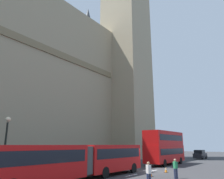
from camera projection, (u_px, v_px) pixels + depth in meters
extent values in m
plane|color=#333335|center=(151.00, 171.00, 24.70)|extent=(160.00, 160.00, 0.00)
cube|color=silver|center=(132.00, 175.00, 21.48)|extent=(2.20, 0.16, 0.01)
cube|color=silver|center=(153.00, 171.00, 25.06)|extent=(2.20, 0.16, 0.01)
cube|color=silver|center=(168.00, 168.00, 28.65)|extent=(2.20, 0.16, 0.01)
cube|color=tan|center=(126.00, 44.00, 56.78)|extent=(9.66, 9.66, 56.43)
cone|color=#383D42|center=(88.00, 17.00, 51.95)|extent=(2.40, 2.40, 4.84)
cube|color=#B20F0F|center=(111.00, 157.00, 22.44)|extent=(7.93, 2.50, 2.50)
cube|color=black|center=(111.00, 153.00, 22.55)|extent=(7.30, 2.54, 0.90)
cube|color=#B20F0F|center=(36.00, 163.00, 15.55)|extent=(7.93, 2.50, 2.50)
cube|color=black|center=(37.00, 156.00, 15.66)|extent=(7.30, 2.54, 0.90)
cylinder|color=#3F3F3F|center=(80.00, 160.00, 19.00)|extent=(2.38, 2.38, 2.25)
cylinder|color=black|center=(133.00, 168.00, 23.49)|extent=(1.00, 0.30, 1.00)
cylinder|color=black|center=(105.00, 172.00, 19.66)|extent=(1.00, 0.30, 1.00)
cube|color=#B20F0F|center=(165.00, 154.00, 33.24)|extent=(9.75, 2.50, 2.40)
cube|color=black|center=(165.00, 151.00, 33.32)|extent=(8.77, 2.54, 0.84)
cube|color=#B20F0F|center=(164.00, 138.00, 33.79)|extent=(9.55, 2.50, 2.10)
cube|color=black|center=(164.00, 138.00, 33.81)|extent=(8.77, 2.54, 0.84)
cylinder|color=black|center=(180.00, 160.00, 34.75)|extent=(1.00, 0.30, 1.00)
cylinder|color=black|center=(164.00, 163.00, 29.89)|extent=(1.00, 0.30, 1.00)
cube|color=black|center=(200.00, 155.00, 46.64)|extent=(4.40, 1.80, 0.90)
cube|color=black|center=(200.00, 152.00, 46.68)|extent=(2.46, 1.66, 0.70)
cylinder|color=black|center=(206.00, 157.00, 47.18)|extent=(0.64, 0.30, 0.64)
cylinder|color=black|center=(203.00, 158.00, 44.99)|extent=(0.64, 0.30, 0.64)
cube|color=black|center=(151.00, 177.00, 20.59)|extent=(0.36, 0.36, 0.03)
cone|color=orange|center=(151.00, 173.00, 20.66)|extent=(0.28, 0.28, 0.55)
cylinder|color=white|center=(151.00, 173.00, 20.67)|extent=(0.17, 0.17, 0.08)
cube|color=black|center=(166.00, 172.00, 23.62)|extent=(0.36, 0.36, 0.03)
cone|color=orange|center=(166.00, 170.00, 23.69)|extent=(0.28, 0.28, 0.55)
cylinder|color=white|center=(166.00, 169.00, 23.70)|extent=(0.17, 0.17, 0.08)
cylinder|color=black|center=(4.00, 151.00, 18.31)|extent=(0.16, 0.16, 4.80)
sphere|color=beige|center=(8.00, 119.00, 18.96)|extent=(0.44, 0.44, 0.44)
cube|color=silver|center=(149.00, 169.00, 16.23)|extent=(0.43, 0.46, 0.60)
sphere|color=#936B4C|center=(148.00, 163.00, 16.34)|extent=(0.22, 0.22, 0.22)
cylinder|color=#262D4C|center=(177.00, 174.00, 19.42)|extent=(0.16, 0.16, 0.86)
cylinder|color=#262D4C|center=(175.00, 174.00, 19.37)|extent=(0.16, 0.16, 0.86)
cube|color=#267F4C|center=(175.00, 165.00, 19.57)|extent=(0.44, 0.46, 0.60)
sphere|color=tan|center=(175.00, 160.00, 19.68)|extent=(0.22, 0.22, 0.22)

